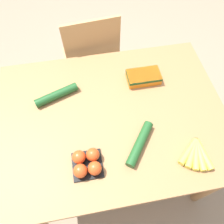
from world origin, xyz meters
The scene contains 8 objects.
ground_plane centered at (0.00, 0.00, 0.00)m, with size 12.00×12.00×0.00m, color gray.
dining_table centered at (0.00, 0.00, 0.67)m, with size 1.29×0.96×0.78m.
chair centered at (-0.05, 0.67, 0.51)m, with size 0.46×0.44×0.98m.
banana_bunch centered at (0.37, -0.30, 0.79)m, with size 0.16×0.17×0.03m.
tomato_pack centered at (-0.17, -0.26, 0.81)m, with size 0.15×0.15×0.08m.
carrot_bag centered at (0.23, 0.21, 0.81)m, with size 0.20×0.12×0.05m.
cucumber_near centered at (-0.30, 0.17, 0.80)m, with size 0.26×0.13×0.05m.
cucumber_far centered at (0.11, -0.21, 0.80)m, with size 0.19×0.24×0.05m.
Camera 1 is at (-0.11, -0.60, 1.83)m, focal length 35.00 mm.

